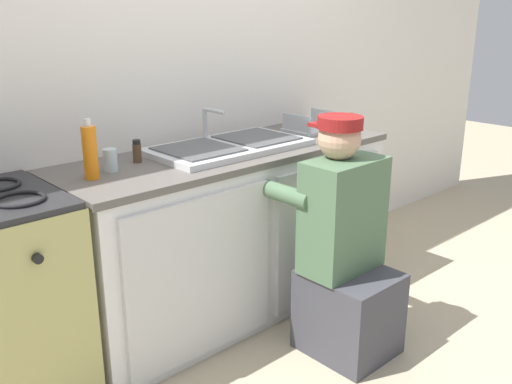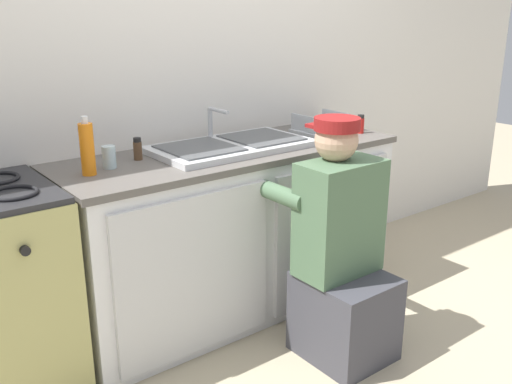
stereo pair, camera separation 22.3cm
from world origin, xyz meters
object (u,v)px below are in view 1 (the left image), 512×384
sink_double_basin (229,146)px  spice_bottle_pepper (137,151)px  water_glass (110,160)px  soap_bottle_orange (90,152)px  dish_rack_tray (311,127)px  spice_bottle_red (351,123)px  plumber_person (344,258)px

sink_double_basin → spice_bottle_pepper: (-0.47, 0.09, 0.03)m
sink_double_basin → water_glass: size_ratio=8.00×
spice_bottle_pepper → soap_bottle_orange: bearing=-159.8°
soap_bottle_orange → water_glass: bearing=22.1°
sink_double_basin → dish_rack_tray: 0.63m
soap_bottle_orange → water_glass: soap_bottle_orange is taller
sink_double_basin → spice_bottle_red: bearing=-9.4°
plumber_person → dish_rack_tray: (0.49, 0.67, 0.44)m
dish_rack_tray → water_glass: (-1.26, 0.02, 0.03)m
sink_double_basin → soap_bottle_orange: 0.75m
plumber_person → water_glass: plumber_person is taller
sink_double_basin → spice_bottle_red: 0.81m
spice_bottle_pepper → water_glass: size_ratio=1.05×
soap_bottle_orange → sink_double_basin: bearing=0.8°
plumber_person → water_glass: 1.13m
spice_bottle_red → spice_bottle_pepper: bearing=169.9°
spice_bottle_red → water_glass: (-1.43, 0.17, -0.00)m
spice_bottle_pepper → sink_double_basin: bearing=-11.2°
dish_rack_tray → spice_bottle_red: dish_rack_tray is taller
plumber_person → spice_bottle_red: size_ratio=10.52×
dish_rack_tray → spice_bottle_pepper: 1.10m
plumber_person → spice_bottle_red: 0.96m
plumber_person → soap_bottle_orange: bearing=144.0°
spice_bottle_red → water_glass: size_ratio=1.05×
plumber_person → spice_bottle_pepper: 1.06m
spice_bottle_red → soap_bottle_orange: soap_bottle_orange is taller
dish_rack_tray → spice_bottle_red: (0.17, -0.15, 0.03)m
spice_bottle_red → soap_bottle_orange: (-1.54, 0.12, 0.06)m
spice_bottle_pepper → spice_bottle_red: bearing=-10.1°
sink_double_basin → soap_bottle_orange: soap_bottle_orange is taller
plumber_person → spice_bottle_red: plumber_person is taller
plumber_person → spice_bottle_pepper: plumber_person is taller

